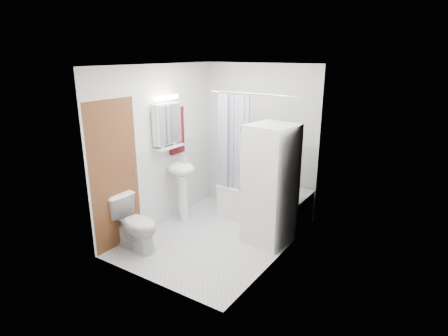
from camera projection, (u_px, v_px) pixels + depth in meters
The scene contains 20 objects.
floor at pixel (215, 237), 5.40m from camera, with size 2.60×2.60×0.00m, color silver.
room_walls at pixel (214, 136), 4.96m from camera, with size 2.60×2.60×2.60m.
wainscot at pixel (226, 192), 5.45m from camera, with size 1.98×2.58×2.58m.
door at pixel (135, 170), 5.16m from camera, with size 0.05×2.00×2.00m.
bathtub at pixel (264, 202), 5.88m from camera, with size 1.40×0.66×0.54m.
tub_spout at pixel (287, 165), 5.87m from camera, with size 0.04×0.04×0.12m, color silver.
curtain_rod at pixel (259, 94), 5.16m from camera, with size 0.02×0.02×1.58m, color silver.
shower_curtain at pixel (233, 143), 5.60m from camera, with size 0.55×0.02×1.45m.
sink at pixel (182, 178), 5.76m from camera, with size 0.44×0.37×1.04m.
medicine_cabinet at pixel (167, 123), 5.49m from camera, with size 0.13×0.50×0.71m.
shelf at pixel (169, 147), 5.59m from camera, with size 0.18×0.54×0.03m, color silver.
shower_caddy at pixel (290, 148), 5.75m from camera, with size 0.22×0.06×0.02m, color silver.
towel at pixel (177, 130), 5.75m from camera, with size 0.07×0.30×0.73m.
washer_dryer at pixel (270, 185), 5.08m from camera, with size 0.67×0.66×1.66m.
toilet at pixel (135, 224), 5.00m from camera, with size 0.41×0.74×0.72m, color white.
soap_pump at pixel (185, 162), 5.69m from camera, with size 0.08×0.17×0.08m, color gray.
shelf_bottle at pixel (162, 146), 5.45m from camera, with size 0.07×0.18×0.07m, color gray.
shelf_cup at pixel (174, 141), 5.67m from camera, with size 0.10×0.09×0.10m, color gray.
shampoo_a at pixel (277, 141), 5.84m from camera, with size 0.13×0.17×0.13m, color gray.
shampoo_b at pixel (284, 144), 5.79m from camera, with size 0.08×0.21×0.08m, color #255296.
Camera 1 is at (2.77, -3.99, 2.55)m, focal length 30.00 mm.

